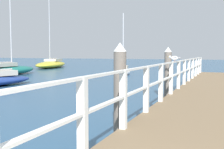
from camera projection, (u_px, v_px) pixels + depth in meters
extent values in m
cube|color=#846B4C|center=(213.00, 96.00, 10.92)|extent=(2.84, 21.15, 0.46)
cube|color=silver|center=(82.00, 118.00, 3.86)|extent=(0.12, 0.12, 1.13)
cube|color=silver|center=(123.00, 100.00, 5.36)|extent=(0.12, 0.12, 1.13)
cube|color=silver|center=(146.00, 89.00, 6.86)|extent=(0.12, 0.12, 1.13)
cube|color=silver|center=(161.00, 83.00, 8.36)|extent=(0.12, 0.12, 1.13)
cube|color=silver|center=(171.00, 78.00, 9.87)|extent=(0.12, 0.12, 1.13)
cube|color=silver|center=(179.00, 75.00, 11.37)|extent=(0.12, 0.12, 1.13)
cube|color=silver|center=(184.00, 72.00, 12.87)|extent=(0.12, 0.12, 1.13)
cube|color=silver|center=(189.00, 70.00, 14.37)|extent=(0.12, 0.12, 1.13)
cube|color=silver|center=(193.00, 68.00, 15.87)|extent=(0.12, 0.12, 1.13)
cube|color=silver|center=(196.00, 67.00, 17.38)|extent=(0.12, 0.12, 1.13)
cube|color=silver|center=(198.00, 66.00, 18.88)|extent=(0.12, 0.12, 1.13)
cube|color=silver|center=(200.00, 65.00, 20.38)|extent=(0.12, 0.12, 1.13)
cube|color=silver|center=(179.00, 61.00, 11.32)|extent=(0.10, 19.55, 0.04)
cube|color=silver|center=(179.00, 73.00, 11.36)|extent=(0.10, 19.55, 0.04)
cylinder|color=#6B6056|center=(120.00, 95.00, 6.27)|extent=(0.28, 0.28, 1.94)
cone|color=white|center=(120.00, 47.00, 6.18)|extent=(0.29, 0.29, 0.20)
cylinder|color=#6B6056|center=(168.00, 76.00, 11.24)|extent=(0.28, 0.28, 1.94)
cone|color=white|center=(168.00, 49.00, 11.15)|extent=(0.29, 0.29, 0.20)
ellipsoid|color=white|center=(175.00, 58.00, 10.38)|extent=(0.31, 0.25, 0.15)
sphere|color=white|center=(170.00, 57.00, 10.36)|extent=(0.09, 0.09, 0.09)
cone|color=gold|center=(168.00, 57.00, 10.35)|extent=(0.06, 0.04, 0.02)
cone|color=#939399|center=(179.00, 58.00, 10.40)|extent=(0.10, 0.10, 0.07)
ellipsoid|color=#939399|center=(175.00, 57.00, 10.38)|extent=(0.28, 0.26, 0.04)
cylinder|color=tan|center=(175.00, 61.00, 10.36)|extent=(0.01, 0.01, 0.05)
cylinder|color=tan|center=(175.00, 61.00, 10.41)|extent=(0.01, 0.01, 0.05)
ellipsoid|color=#197266|center=(9.00, 71.00, 24.15)|extent=(2.47, 6.51, 0.77)
cylinder|color=#B2B2B7|center=(11.00, 30.00, 24.18)|extent=(0.10, 0.10, 6.09)
cylinder|color=#B2B2B7|center=(3.00, 62.00, 23.34)|extent=(0.23, 2.24, 0.08)
cube|color=beige|center=(3.00, 65.00, 23.38)|extent=(1.30, 2.37, 0.30)
ellipsoid|color=white|center=(123.00, 72.00, 24.42)|extent=(2.16, 4.20, 0.47)
cylinder|color=#B2B2B7|center=(123.00, 41.00, 24.02)|extent=(0.10, 0.10, 4.80)
cylinder|color=#B2B2B7|center=(124.00, 65.00, 24.87)|extent=(0.44, 1.39, 0.08)
cube|color=beige|center=(124.00, 67.00, 24.87)|extent=(1.00, 1.57, 0.30)
ellipsoid|color=gold|center=(51.00, 65.00, 35.67)|extent=(4.74, 8.37, 0.82)
cylinder|color=#B2B2B7|center=(49.00, 31.00, 34.95)|extent=(0.10, 0.10, 7.64)
cylinder|color=#B2B2B7|center=(54.00, 58.00, 36.59)|extent=(0.82, 2.70, 0.08)
cube|color=beige|center=(53.00, 60.00, 36.57)|extent=(2.23, 3.16, 0.30)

